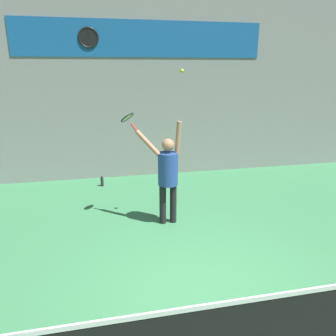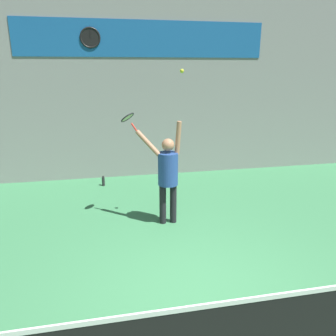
{
  "view_description": "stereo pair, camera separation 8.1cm",
  "coord_description": "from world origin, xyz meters",
  "px_view_note": "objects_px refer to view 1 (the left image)",
  "views": [
    {
      "loc": [
        -1.22,
        -3.36,
        2.93
      ],
      "look_at": [
        0.01,
        2.4,
        1.12
      ],
      "focal_mm": 35.0,
      "sensor_mm": 36.0,
      "label": 1
    },
    {
      "loc": [
        -1.14,
        -3.38,
        2.93
      ],
      "look_at": [
        0.01,
        2.4,
        1.12
      ],
      "focal_mm": 35.0,
      "sensor_mm": 36.0,
      "label": 2
    }
  ],
  "objects_px": {
    "tennis_ball": "(182,71)",
    "tennis_player": "(168,172)",
    "water_bottle": "(102,182)",
    "tennis_racket": "(128,118)",
    "scoreboard_clock": "(88,38)"
  },
  "relations": [
    {
      "from": "tennis_ball",
      "to": "tennis_player",
      "type": "bearing_deg",
      "value": 169.03
    },
    {
      "from": "tennis_ball",
      "to": "water_bottle",
      "type": "relative_size",
      "value": 0.28
    },
    {
      "from": "tennis_racket",
      "to": "tennis_ball",
      "type": "bearing_deg",
      "value": -26.02
    },
    {
      "from": "scoreboard_clock",
      "to": "tennis_ball",
      "type": "relative_size",
      "value": 7.02
    },
    {
      "from": "scoreboard_clock",
      "to": "tennis_racket",
      "type": "height_order",
      "value": "scoreboard_clock"
    },
    {
      "from": "tennis_player",
      "to": "tennis_racket",
      "type": "xyz_separation_m",
      "value": [
        -0.68,
        0.4,
        0.97
      ]
    },
    {
      "from": "tennis_ball",
      "to": "water_bottle",
      "type": "height_order",
      "value": "tennis_ball"
    },
    {
      "from": "tennis_player",
      "to": "water_bottle",
      "type": "distance_m",
      "value": 2.84
    },
    {
      "from": "water_bottle",
      "to": "tennis_ball",
      "type": "bearing_deg",
      "value": -58.96
    },
    {
      "from": "tennis_player",
      "to": "scoreboard_clock",
      "type": "bearing_deg",
      "value": 113.69
    },
    {
      "from": "scoreboard_clock",
      "to": "tennis_racket",
      "type": "distance_m",
      "value": 3.17
    },
    {
      "from": "scoreboard_clock",
      "to": "tennis_player",
      "type": "xyz_separation_m",
      "value": [
        1.34,
        -3.05,
        -2.59
      ]
    },
    {
      "from": "water_bottle",
      "to": "tennis_racket",
      "type": "bearing_deg",
      "value": -74.68
    },
    {
      "from": "tennis_player",
      "to": "water_bottle",
      "type": "height_order",
      "value": "tennis_player"
    },
    {
      "from": "tennis_ball",
      "to": "tennis_racket",
      "type": "bearing_deg",
      "value": 153.98
    }
  ]
}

